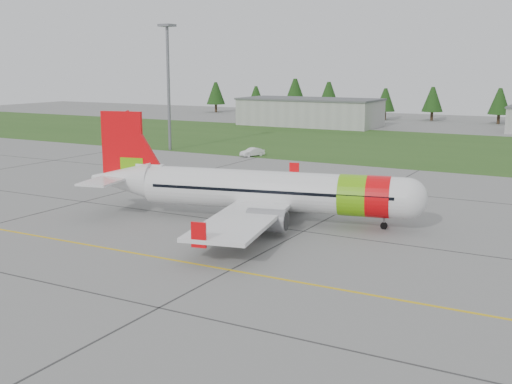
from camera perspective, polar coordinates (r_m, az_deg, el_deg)
The scene contains 8 objects.
ground at distance 44.71m, azimuth -18.95°, elevation -7.45°, with size 320.00×320.00×0.00m, color gray.
aircraft at distance 57.63m, azimuth 0.71°, elevation 0.12°, with size 31.37×29.41×9.61m.
service_van at distance 99.44m, azimuth -0.34°, elevation 4.32°, with size 1.38×1.31×3.96m, color silver.
grass_strip at distance 115.43m, azimuth 12.68°, elevation 4.02°, with size 320.00×50.00×0.03m, color #30561E.
taxi_guideline at distance 50.11m, azimuth -12.17°, elevation -5.07°, with size 120.00×0.25×0.02m, color gold.
hangar_west at distance 151.71m, azimuth 4.79°, elevation 7.03°, with size 32.00×14.00×6.00m, color #A8A8A3.
floodlight_mast at distance 107.29m, azimuth -7.78°, elevation 9.02°, with size 0.50×0.50×20.00m, color slate.
treeline at distance 169.33m, azimuth 18.18°, elevation 7.62°, with size 160.00×8.00×10.00m, color #1C3F14, non-canonical shape.
Camera 1 is at (31.96, -28.06, 13.79)m, focal length 45.00 mm.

